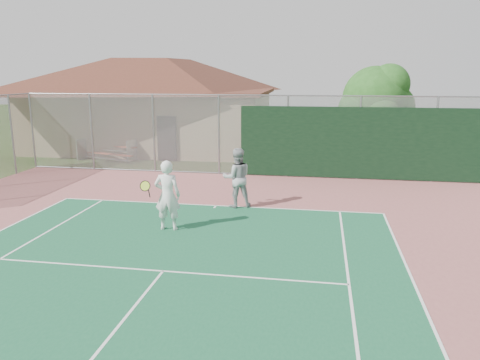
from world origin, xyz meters
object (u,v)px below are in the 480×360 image
tree (377,101)px  player_grey_back (237,178)px  player_white_front (167,196)px  clubhouse (154,95)px  bleachers (113,148)px

tree → player_grey_back: 9.18m
player_white_front → player_grey_back: (1.53, 2.67, -0.02)m
tree → player_grey_back: bearing=-125.3°
tree → player_white_front: (-6.68, -9.95, -2.17)m
clubhouse → player_grey_back: clubhouse is taller
player_white_front → clubhouse: bearing=-72.8°
bleachers → player_white_front: bearing=-40.3°
player_grey_back → bleachers: bearing=-63.9°
bleachers → player_grey_back: bearing=-26.4°
bleachers → player_grey_back: player_grey_back is taller
tree → player_grey_back: size_ratio=2.44×
bleachers → tree: bearing=15.4°
clubhouse → tree: bearing=-23.5°
clubhouse → bleachers: size_ratio=4.41×
clubhouse → tree: 13.32m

